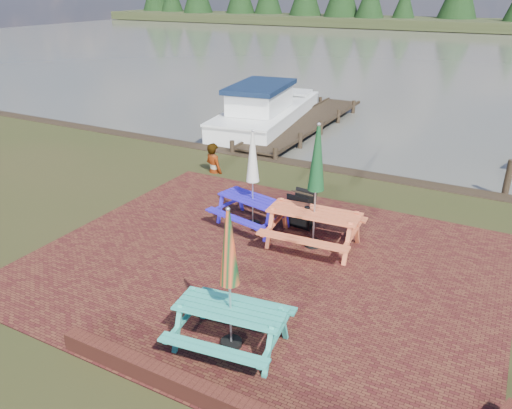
{
  "coord_description": "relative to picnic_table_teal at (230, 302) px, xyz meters",
  "views": [
    {
      "loc": [
        3.93,
        -6.71,
        5.12
      ],
      "look_at": [
        -0.48,
        1.55,
        1.0
      ],
      "focal_mm": 35.0,
      "sensor_mm": 36.0,
      "label": 1
    }
  ],
  "objects": [
    {
      "name": "far_treeline",
      "position": [
        -0.67,
        67.43,
        2.46
      ],
      "size": [
        120.0,
        10.0,
        8.1
      ],
      "color": "black",
      "rests_on": "ground"
    },
    {
      "name": "paving",
      "position": [
        -0.67,
        2.43,
        -0.81
      ],
      "size": [
        9.0,
        7.5,
        0.02
      ],
      "primitive_type": "cube",
      "color": "#391312",
      "rests_on": "ground"
    },
    {
      "name": "jetty",
      "position": [
        -4.17,
        12.7,
        -0.7
      ],
      "size": [
        1.76,
        9.08,
        1.0
      ],
      "color": "black",
      "rests_on": "ground"
    },
    {
      "name": "boat_jetty",
      "position": [
        -5.7,
        12.31,
        -0.4
      ],
      "size": [
        3.39,
        7.41,
        2.07
      ],
      "rotation": [
        0.0,
        0.0,
        0.14
      ],
      "color": "silver",
      "rests_on": "ground"
    },
    {
      "name": "picnic_table_teal",
      "position": [
        0.0,
        0.0,
        0.0
      ],
      "size": [
        1.85,
        1.69,
        2.33
      ],
      "rotation": [
        0.0,
        0.0,
        0.12
      ],
      "color": "teal",
      "rests_on": "ground"
    },
    {
      "name": "person",
      "position": [
        -4.48,
        6.52,
        0.06
      ],
      "size": [
        0.74,
        0.61,
        1.75
      ],
      "primitive_type": "imported",
      "rotation": [
        0.0,
        0.0,
        2.8
      ],
      "color": "gray",
      "rests_on": "ground"
    },
    {
      "name": "picnic_table_blue",
      "position": [
        -1.72,
        3.87,
        -0.02
      ],
      "size": [
        1.91,
        1.77,
        2.27
      ],
      "rotation": [
        0.0,
        0.0,
        -0.22
      ],
      "color": "#2518B7",
      "rests_on": "ground"
    },
    {
      "name": "water",
      "position": [
        -0.67,
        38.43,
        -0.82
      ],
      "size": [
        120.0,
        60.0,
        0.02
      ],
      "primitive_type": "cube",
      "color": "#4E4C43",
      "rests_on": "ground"
    },
    {
      "name": "chalkboard",
      "position": [
        -0.68,
        4.28,
        -0.36
      ],
      "size": [
        0.57,
        0.58,
        0.88
      ],
      "rotation": [
        0.0,
        0.0,
        -0.13
      ],
      "color": "black",
      "rests_on": "ground"
    },
    {
      "name": "picnic_table_red",
      "position": [
        -0.12,
        3.61,
        0.12
      ],
      "size": [
        2.02,
        1.82,
        2.66
      ],
      "rotation": [
        0.0,
        0.0,
        0.06
      ],
      "color": "#DA6038",
      "rests_on": "ground"
    },
    {
      "name": "ground",
      "position": [
        -0.67,
        1.43,
        -0.82
      ],
      "size": [
        120.0,
        120.0,
        0.0
      ],
      "primitive_type": "plane",
      "color": "black",
      "rests_on": "ground"
    }
  ]
}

